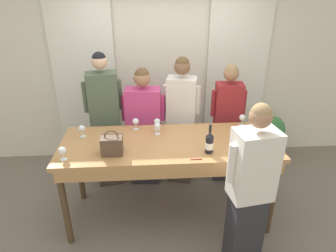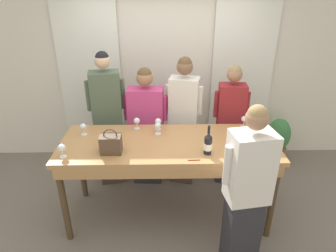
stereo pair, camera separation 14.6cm
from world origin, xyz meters
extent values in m
plane|color=#70665B|center=(0.00, 0.00, 0.00)|extent=(18.00, 18.00, 0.00)
cube|color=silver|center=(0.00, 1.54, 1.40)|extent=(12.00, 0.06, 2.80)
cube|color=white|center=(-1.13, 1.47, 1.34)|extent=(0.91, 0.03, 2.69)
cube|color=white|center=(1.13, 1.47, 1.34)|extent=(0.91, 0.03, 2.69)
cube|color=#B27F4C|center=(0.00, 0.00, 0.99)|extent=(2.36, 0.90, 0.05)
cube|color=#B27F4C|center=(0.00, -0.43, 0.90)|extent=(2.27, 0.03, 0.12)
cylinder|color=#4C3823|center=(-1.10, -0.37, 0.48)|extent=(0.07, 0.07, 0.96)
cylinder|color=#4C3823|center=(1.10, -0.37, 0.48)|extent=(0.07, 0.07, 0.96)
cylinder|color=#4C3823|center=(-1.10, 0.37, 0.48)|extent=(0.07, 0.07, 0.96)
cylinder|color=#4C3823|center=(1.10, 0.37, 0.48)|extent=(0.07, 0.07, 0.96)
cylinder|color=black|center=(0.40, -0.25, 1.10)|extent=(0.08, 0.08, 0.18)
cone|color=black|center=(0.40, -0.25, 1.22)|extent=(0.08, 0.08, 0.04)
cylinder|color=black|center=(0.40, -0.25, 1.28)|extent=(0.03, 0.03, 0.08)
cylinder|color=white|center=(0.40, -0.25, 1.09)|extent=(0.08, 0.08, 0.07)
cube|color=brown|center=(-0.59, -0.21, 1.10)|extent=(0.21, 0.16, 0.19)
torus|color=brown|center=(-0.59, -0.21, 1.21)|extent=(0.14, 0.01, 0.14)
cylinder|color=white|center=(0.85, 0.00, 1.01)|extent=(0.07, 0.07, 0.00)
cylinder|color=white|center=(0.85, 0.00, 1.05)|extent=(0.01, 0.01, 0.07)
sphere|color=white|center=(0.85, 0.00, 1.11)|extent=(0.07, 0.07, 0.07)
cylinder|color=white|center=(-0.11, 0.20, 1.01)|extent=(0.07, 0.07, 0.00)
cylinder|color=white|center=(-0.11, 0.20, 1.05)|extent=(0.01, 0.01, 0.07)
sphere|color=white|center=(-0.11, 0.20, 1.11)|extent=(0.07, 0.07, 0.07)
cylinder|color=white|center=(-0.96, 0.19, 1.01)|extent=(0.07, 0.07, 0.00)
cylinder|color=white|center=(-0.96, 0.19, 1.05)|extent=(0.01, 0.01, 0.07)
sphere|color=white|center=(-0.96, 0.19, 1.11)|extent=(0.07, 0.07, 0.07)
cylinder|color=white|center=(-1.06, -0.29, 1.01)|extent=(0.07, 0.07, 0.00)
cylinder|color=white|center=(-1.06, -0.29, 1.05)|extent=(0.01, 0.01, 0.07)
sphere|color=white|center=(-1.06, -0.29, 1.11)|extent=(0.07, 0.07, 0.07)
sphere|color=maroon|center=(-1.06, -0.29, 1.10)|extent=(0.05, 0.05, 0.05)
cylinder|color=white|center=(1.07, -0.09, 1.01)|extent=(0.07, 0.07, 0.00)
cylinder|color=white|center=(1.07, -0.09, 1.05)|extent=(0.01, 0.01, 0.07)
sphere|color=white|center=(1.07, -0.09, 1.11)|extent=(0.07, 0.07, 0.07)
cylinder|color=white|center=(-0.37, 0.34, 1.01)|extent=(0.07, 0.07, 0.00)
cylinder|color=white|center=(-0.37, 0.34, 1.05)|extent=(0.01, 0.01, 0.07)
sphere|color=white|center=(-0.37, 0.34, 1.11)|extent=(0.07, 0.07, 0.07)
cylinder|color=white|center=(-0.11, 0.32, 1.01)|extent=(0.07, 0.07, 0.00)
cylinder|color=white|center=(-0.11, 0.32, 1.05)|extent=(0.01, 0.01, 0.07)
sphere|color=white|center=(-0.11, 0.32, 1.11)|extent=(0.07, 0.07, 0.07)
sphere|color=maroon|center=(-0.11, 0.32, 1.10)|extent=(0.05, 0.05, 0.05)
cylinder|color=white|center=(0.92, 0.37, 1.01)|extent=(0.07, 0.07, 0.00)
cylinder|color=white|center=(0.92, 0.37, 1.05)|extent=(0.01, 0.01, 0.07)
sphere|color=white|center=(0.92, 0.37, 1.11)|extent=(0.07, 0.07, 0.07)
cylinder|color=white|center=(0.82, -0.38, 1.01)|extent=(0.07, 0.07, 0.00)
cylinder|color=white|center=(0.82, -0.38, 1.05)|extent=(0.01, 0.01, 0.07)
sphere|color=white|center=(0.82, -0.38, 1.11)|extent=(0.07, 0.07, 0.07)
sphere|color=maroon|center=(0.82, -0.38, 1.10)|extent=(0.05, 0.05, 0.05)
cylinder|color=maroon|center=(0.25, -0.38, 1.01)|extent=(0.12, 0.01, 0.01)
cube|color=#473833|center=(-0.78, 0.72, 0.45)|extent=(0.35, 0.26, 0.89)
cube|color=#4C5B47|center=(-0.78, 0.72, 1.25)|extent=(0.41, 0.30, 0.71)
sphere|color=#DBAD89|center=(-0.78, 0.72, 1.74)|extent=(0.19, 0.19, 0.19)
sphere|color=black|center=(-0.78, 0.72, 1.77)|extent=(0.17, 0.17, 0.17)
cylinder|color=#4C5B47|center=(-0.57, 0.75, 1.30)|extent=(0.08, 0.08, 0.39)
cylinder|color=#4C5B47|center=(-0.99, 0.68, 1.30)|extent=(0.08, 0.08, 0.39)
cube|color=#28282D|center=(-0.28, 0.72, 0.39)|extent=(0.40, 0.24, 0.77)
cube|color=#C63D7A|center=(-0.28, 0.72, 1.08)|extent=(0.47, 0.28, 0.61)
sphere|color=#9E7051|center=(-0.28, 0.72, 1.52)|extent=(0.21, 0.21, 0.21)
sphere|color=brown|center=(-0.28, 0.72, 1.56)|extent=(0.19, 0.19, 0.19)
cylinder|color=#C63D7A|center=(-0.03, 0.70, 1.12)|extent=(0.07, 0.07, 0.34)
cylinder|color=#C63D7A|center=(-0.52, 0.73, 1.12)|extent=(0.07, 0.07, 0.34)
cube|color=#473833|center=(0.22, 0.72, 0.42)|extent=(0.35, 0.27, 0.85)
cube|color=silver|center=(0.22, 0.72, 1.18)|extent=(0.41, 0.31, 0.67)
sphere|color=brown|center=(0.22, 0.72, 1.66)|extent=(0.20, 0.20, 0.20)
sphere|color=brown|center=(0.22, 0.72, 1.69)|extent=(0.18, 0.18, 0.18)
cylinder|color=silver|center=(0.42, 0.67, 1.23)|extent=(0.08, 0.08, 0.37)
cylinder|color=silver|center=(0.02, 0.76, 1.23)|extent=(0.08, 0.08, 0.37)
cube|color=#28282D|center=(0.84, 0.72, 0.40)|extent=(0.31, 0.22, 0.80)
cube|color=maroon|center=(0.84, 0.72, 1.11)|extent=(0.36, 0.26, 0.63)
sphere|color=#9E7051|center=(0.84, 0.72, 1.56)|extent=(0.19, 0.19, 0.19)
sphere|color=#93754C|center=(0.84, 0.72, 1.59)|extent=(0.17, 0.17, 0.17)
cylinder|color=maroon|center=(1.03, 0.70, 1.16)|extent=(0.08, 0.08, 0.35)
cylinder|color=maroon|center=(0.64, 0.73, 1.16)|extent=(0.08, 0.08, 0.35)
cube|color=#28282D|center=(0.69, -0.74, 0.42)|extent=(0.34, 0.27, 0.83)
cube|color=silver|center=(0.69, -0.74, 1.16)|extent=(0.41, 0.32, 0.66)
sphere|color=#9E7051|center=(0.69, -0.74, 1.62)|extent=(0.19, 0.19, 0.19)
sphere|color=#93754C|center=(0.69, -0.74, 1.65)|extent=(0.17, 0.17, 0.17)
cylinder|color=silver|center=(0.48, -0.77, 1.21)|extent=(0.08, 0.08, 0.36)
cylinder|color=silver|center=(0.89, -0.71, 1.21)|extent=(0.08, 0.08, 0.36)
cylinder|color=#935B3D|center=(1.71, 1.16, 0.13)|extent=(0.31, 0.31, 0.26)
ellipsoid|color=#38753D|center=(1.71, 1.16, 0.49)|extent=(0.35, 0.35, 0.50)
camera|label=1|loc=(-0.20, -2.87, 2.59)|focal=32.00mm
camera|label=2|loc=(-0.05, -2.88, 2.59)|focal=32.00mm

